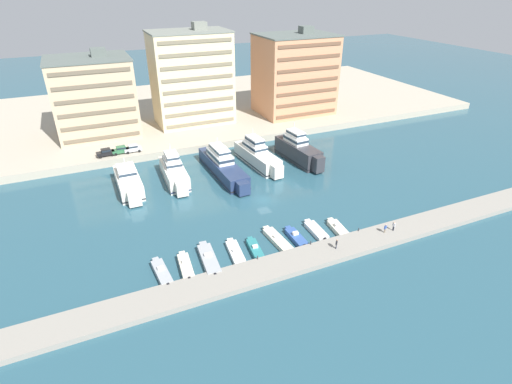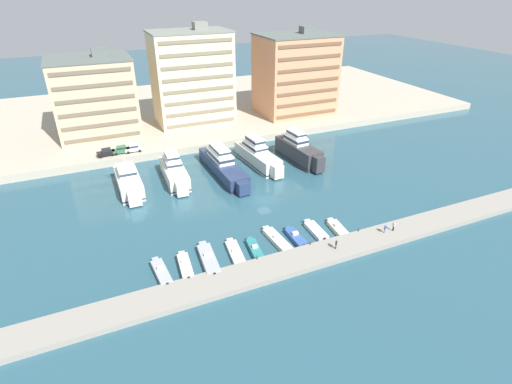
{
  "view_description": "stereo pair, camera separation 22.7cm",
  "coord_description": "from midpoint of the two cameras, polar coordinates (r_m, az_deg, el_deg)",
  "views": [
    {
      "loc": [
        -29.73,
        -62.92,
        39.47
      ],
      "look_at": [
        -2.04,
        -0.5,
        2.5
      ],
      "focal_mm": 28.0,
      "sensor_mm": 36.0,
      "label": 1
    },
    {
      "loc": [
        -29.53,
        -63.02,
        39.47
      ],
      "look_at": [
        -2.04,
        -0.5,
        2.5
      ],
      "focal_mm": 28.0,
      "sensor_mm": 36.0,
      "label": 2
    }
  ],
  "objects": [
    {
      "name": "ground_plane",
      "position": [
        80.01,
        1.1,
        -1.14
      ],
      "size": [
        400.0,
        400.0,
        0.0
      ],
      "primitive_type": "plane",
      "color": "#285160"
    },
    {
      "name": "quay_promenade",
      "position": [
        135.84,
        -10.55,
        11.47
      ],
      "size": [
        180.0,
        70.0,
        1.84
      ],
      "primitive_type": "cube",
      "color": "#ADA38E",
      "rests_on": "ground"
    },
    {
      "name": "pier_dock",
      "position": [
        65.0,
        8.74,
        -8.87
      ],
      "size": [
        120.0,
        5.38,
        0.87
      ],
      "primitive_type": "cube",
      "color": "gray",
      "rests_on": "ground"
    },
    {
      "name": "yacht_ivory_far_left",
      "position": [
        86.98,
        -17.81,
        1.39
      ],
      "size": [
        4.55,
        15.89,
        6.52
      ],
      "color": "silver",
      "rests_on": "ground"
    },
    {
      "name": "yacht_ivory_left",
      "position": [
        88.4,
        -11.7,
        2.87
      ],
      "size": [
        4.83,
        16.4,
        7.88
      ],
      "color": "silver",
      "rests_on": "ground"
    },
    {
      "name": "yacht_navy_mid_left",
      "position": [
        90.03,
        -4.85,
        3.85
      ],
      "size": [
        5.3,
        23.06,
        7.82
      ],
      "color": "navy",
      "rests_on": "ground"
    },
    {
      "name": "yacht_ivory_center_left",
      "position": [
        94.39,
        0.14,
        5.26
      ],
      "size": [
        5.75,
        18.84,
        8.21
      ],
      "color": "silver",
      "rests_on": "ground"
    },
    {
      "name": "yacht_charcoal_center",
      "position": [
        96.8,
        5.98,
        5.96
      ],
      "size": [
        5.47,
        17.56,
        9.0
      ],
      "color": "#333338",
      "rests_on": "ground"
    },
    {
      "name": "motorboat_grey_far_left",
      "position": [
        62.42,
        -13.44,
        -11.12
      ],
      "size": [
        2.18,
        7.04,
        1.38
      ],
      "color": "#9EA3A8",
      "rests_on": "ground"
    },
    {
      "name": "motorboat_cream_left",
      "position": [
        62.82,
        -10.14,
        -10.39
      ],
      "size": [
        2.2,
        6.78,
        1.43
      ],
      "color": "beige",
      "rests_on": "ground"
    },
    {
      "name": "motorboat_grey_mid_left",
      "position": [
        63.69,
        -6.88,
        -9.5
      ],
      "size": [
        2.75,
        8.77,
        1.39
      ],
      "color": "#9EA3A8",
      "rests_on": "ground"
    },
    {
      "name": "motorboat_white_center_left",
      "position": [
        64.49,
        -2.93,
        -8.91
      ],
      "size": [
        2.66,
        8.54,
        1.13
      ],
      "color": "white",
      "rests_on": "ground"
    },
    {
      "name": "motorboat_teal_center",
      "position": [
        65.18,
        -0.14,
        -8.36
      ],
      "size": [
        2.31,
        7.18,
        1.25
      ],
      "color": "teal",
      "rests_on": "ground"
    },
    {
      "name": "motorboat_cream_center_right",
      "position": [
        67.62,
        3.0,
        -6.87
      ],
      "size": [
        2.41,
        8.48,
        1.22
      ],
      "color": "beige",
      "rests_on": "ground"
    },
    {
      "name": "motorboat_blue_mid_right",
      "position": [
        68.55,
        5.62,
        -6.43
      ],
      "size": [
        1.86,
        6.37,
        1.35
      ],
      "color": "#33569E",
      "rests_on": "ground"
    },
    {
      "name": "motorboat_white_right",
      "position": [
        70.74,
        8.44,
        -5.44
      ],
      "size": [
        2.17,
        6.66,
        0.86
      ],
      "color": "white",
      "rests_on": "ground"
    },
    {
      "name": "motorboat_cream_far_right",
      "position": [
        71.91,
        11.51,
        -5.1
      ],
      "size": [
        2.42,
        6.23,
        1.32
      ],
      "color": "beige",
      "rests_on": "ground"
    },
    {
      "name": "car_black_far_left",
      "position": [
        101.38,
        -20.75,
        5.33
      ],
      "size": [
        4.23,
        2.19,
        1.8
      ],
      "color": "black",
      "rests_on": "quay_promenade"
    },
    {
      "name": "car_green_left",
      "position": [
        101.73,
        -18.82,
        5.75
      ],
      "size": [
        4.17,
        2.06,
        1.8
      ],
      "color": "#2D6642",
      "rests_on": "quay_promenade"
    },
    {
      "name": "car_silver_mid_left",
      "position": [
        101.74,
        -17.24,
        6.0
      ],
      "size": [
        4.11,
        1.93,
        1.8
      ],
      "color": "#B7BCC1",
      "rests_on": "quay_promenade"
    },
    {
      "name": "apartment_block_far_left",
      "position": [
        114.86,
        -22.2,
        12.49
      ],
      "size": [
        20.32,
        16.93,
        21.99
      ],
      "color": "#C6AD89",
      "rests_on": "quay_promenade"
    },
    {
      "name": "apartment_block_left",
      "position": [
        117.53,
        -9.24,
        15.78
      ],
      "size": [
        21.58,
        13.6,
        27.08
      ],
      "color": "beige",
      "rests_on": "quay_promenade"
    },
    {
      "name": "apartment_block_mid_left",
      "position": [
        126.4,
        5.45,
        16.4
      ],
      "size": [
        22.13,
        16.85,
        25.02
      ],
      "color": "tan",
      "rests_on": "quay_promenade"
    },
    {
      "name": "pedestrian_near_edge",
      "position": [
        71.51,
        17.91,
        -4.88
      ],
      "size": [
        0.61,
        0.32,
        1.63
      ],
      "color": "#7A6B56",
      "rests_on": "pier_dock"
    },
    {
      "name": "pedestrian_mid_deck",
      "position": [
        65.54,
        11.34,
        -7.18
      ],
      "size": [
        0.5,
        0.52,
        1.75
      ],
      "color": "#282D3D",
      "rests_on": "pier_dock"
    },
    {
      "name": "pedestrian_far_side",
      "position": [
        72.49,
        19.01,
        -4.53
      ],
      "size": [
        0.26,
        0.67,
        1.74
      ],
      "color": "#282D3D",
      "rests_on": "pier_dock"
    },
    {
      "name": "bollard_west",
      "position": [
        62.52,
        0.12,
        -9.31
      ],
      "size": [
        0.2,
        0.2,
        0.61
      ],
      "color": "#2D2D33",
      "rests_on": "pier_dock"
    },
    {
      "name": "bollard_west_mid",
      "position": [
        66.22,
        7.73,
        -7.18
      ],
      "size": [
        0.2,
        0.2,
        0.61
      ],
      "color": "#2D2D33",
      "rests_on": "pier_dock"
    },
    {
      "name": "bollard_east_mid",
      "position": [
        71.0,
        14.37,
        -5.2
      ],
      "size": [
        0.2,
        0.2,
        0.61
      ],
      "color": "#2D2D33",
      "rests_on": "pier_dock"
    }
  ]
}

